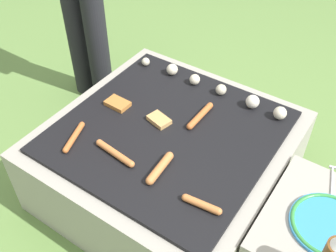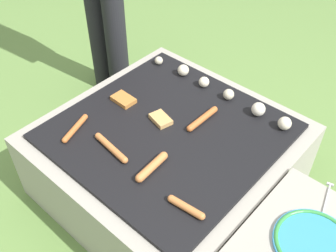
% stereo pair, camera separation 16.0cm
% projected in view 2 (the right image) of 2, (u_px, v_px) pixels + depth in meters
% --- Properties ---
extents(ground_plane, '(14.00, 14.00, 0.00)m').
position_uv_depth(ground_plane, '(168.00, 186.00, 1.87)').
color(ground_plane, '#608442').
extents(grill, '(0.95, 0.95, 0.37)m').
position_uv_depth(grill, '(168.00, 160.00, 1.75)').
color(grill, '#9E998E').
rests_on(grill, ground_plane).
extents(sausage_mid_right, '(0.04, 0.17, 0.03)m').
position_uv_depth(sausage_mid_right, '(152.00, 167.00, 1.45)').
color(sausage_mid_right, '#C6753D').
rests_on(sausage_mid_right, grill).
extents(sausage_front_right, '(0.07, 0.17, 0.02)m').
position_uv_depth(sausage_front_right, '(75.00, 128.00, 1.61)').
color(sausage_front_right, '#B7602D').
rests_on(sausage_front_right, grill).
extents(sausage_front_center, '(0.03, 0.19, 0.03)m').
position_uv_depth(sausage_front_center, '(202.00, 119.00, 1.65)').
color(sausage_front_center, '#B7602D').
rests_on(sausage_front_center, grill).
extents(sausage_back_right, '(0.15, 0.04, 0.03)m').
position_uv_depth(sausage_back_right, '(186.00, 207.00, 1.32)').
color(sausage_back_right, '#C6753D').
rests_on(sausage_back_right, grill).
extents(sausage_front_left, '(0.20, 0.05, 0.03)m').
position_uv_depth(sausage_front_left, '(111.00, 148.00, 1.52)').
color(sausage_front_left, '#C6753D').
rests_on(sausage_front_left, grill).
extents(bread_slice_center, '(0.11, 0.08, 0.02)m').
position_uv_depth(bread_slice_center, '(161.00, 119.00, 1.65)').
color(bread_slice_center, tan).
rests_on(bread_slice_center, grill).
extents(bread_slice_left, '(0.11, 0.07, 0.02)m').
position_uv_depth(bread_slice_left, '(123.00, 99.00, 1.75)').
color(bread_slice_left, '#B27033').
rests_on(bread_slice_left, grill).
extents(mushroom_row, '(0.76, 0.07, 0.06)m').
position_uv_depth(mushroom_row, '(227.00, 94.00, 1.75)').
color(mushroom_row, beige).
rests_on(mushroom_row, grill).
extents(plate_colorful, '(0.26, 0.26, 0.02)m').
position_uv_depth(plate_colorful, '(314.00, 243.00, 1.22)').
color(plate_colorful, '#338CCC').
rests_on(plate_colorful, side_ledge).
extents(fork_utensil, '(0.06, 0.18, 0.01)m').
position_uv_depth(fork_utensil, '(326.00, 199.00, 1.35)').
color(fork_utensil, silver).
rests_on(fork_utensil, side_ledge).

